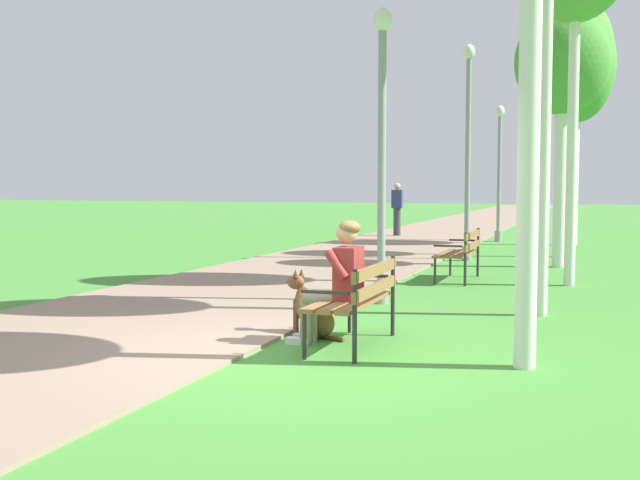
{
  "coord_description": "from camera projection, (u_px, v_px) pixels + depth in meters",
  "views": [
    {
      "loc": [
        2.7,
        -6.59,
        1.6
      ],
      "look_at": [
        -0.61,
        2.71,
        0.9
      ],
      "focal_mm": 43.92,
      "sensor_mm": 36.0,
      "label": 1
    }
  ],
  "objects": [
    {
      "name": "birch_tree_sixth",
      "position": [
        578.0,
        65.0,
        20.38
      ],
      "size": [
        1.93,
        2.07,
        6.24
      ],
      "color": "silver",
      "rests_on": "ground"
    },
    {
      "name": "person_seated_on_near_bench",
      "position": [
        338.0,
        278.0,
        7.75
      ],
      "size": [
        0.74,
        0.49,
        1.25
      ],
      "color": "gray",
      "rests_on": "ground"
    },
    {
      "name": "birch_tree_fifth",
      "position": [
        569.0,
        51.0,
        17.02
      ],
      "size": [
        1.85,
        1.74,
        5.7
      ],
      "color": "silver",
      "rests_on": "ground"
    },
    {
      "name": "ground_plane",
      "position": [
        284.0,
        358.0,
        7.21
      ],
      "size": [
        120.0,
        120.0,
        0.0
      ],
      "primitive_type": "plane",
      "color": "#478E38"
    },
    {
      "name": "lamp_post_far",
      "position": [
        499.0,
        171.0,
        21.91
      ],
      "size": [
        0.24,
        0.24,
        3.81
      ],
      "color": "gray",
      "rests_on": "ground"
    },
    {
      "name": "dog_brown",
      "position": [
        312.0,
        312.0,
        8.22
      ],
      "size": [
        0.79,
        0.46,
        0.71
      ],
      "color": "brown",
      "rests_on": "ground"
    },
    {
      "name": "park_bench_mid",
      "position": [
        461.0,
        250.0,
        13.01
      ],
      "size": [
        0.55,
        1.5,
        0.85
      ],
      "color": "olive",
      "rests_on": "ground"
    },
    {
      "name": "park_bench_near",
      "position": [
        358.0,
        296.0,
        7.68
      ],
      "size": [
        0.55,
        1.5,
        0.85
      ],
      "color": "olive",
      "rests_on": "ground"
    },
    {
      "name": "lamp_post_near",
      "position": [
        382.0,
        152.0,
        10.42
      ],
      "size": [
        0.24,
        0.24,
        3.93
      ],
      "color": "gray",
      "rests_on": "ground"
    },
    {
      "name": "birch_tree_fourth",
      "position": [
        562.0,
        65.0,
        14.92
      ],
      "size": [
        1.8,
        1.62,
        4.95
      ],
      "color": "silver",
      "rests_on": "ground"
    },
    {
      "name": "paved_path",
      "position": [
        461.0,
        225.0,
        30.54
      ],
      "size": [
        3.91,
        60.0,
        0.04
      ],
      "primitive_type": "cube",
      "color": "gray",
      "rests_on": "ground"
    },
    {
      "name": "pedestrian_distant",
      "position": [
        397.0,
        209.0,
        23.99
      ],
      "size": [
        0.32,
        0.22,
        1.65
      ],
      "color": "#383842",
      "rests_on": "ground"
    },
    {
      "name": "lamp_post_mid",
      "position": [
        468.0,
        150.0,
        16.34
      ],
      "size": [
        0.24,
        0.24,
        4.5
      ],
      "color": "gray",
      "rests_on": "ground"
    }
  ]
}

